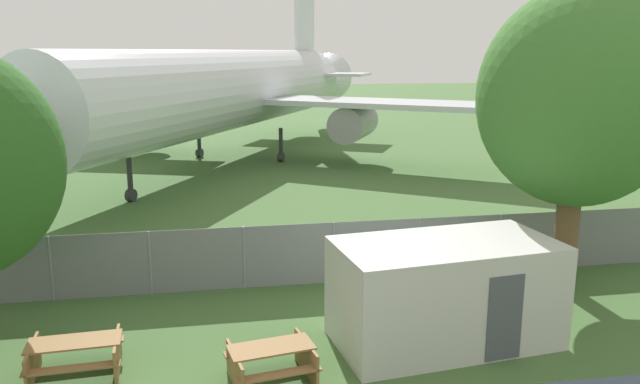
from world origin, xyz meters
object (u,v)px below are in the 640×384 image
Objects in this scene: portable_cabin at (445,292)px; picnic_bench_near_cabin at (271,360)px; tree_left_of_cabin at (579,98)px; airplane at (230,91)px; picnic_bench_open_grass at (75,354)px.

portable_cabin reaches higher than picnic_bench_near_cabin.
tree_left_of_cabin is (4.55, 2.60, 4.13)m from portable_cabin.
tree_left_of_cabin is (8.41, -22.06, 1.03)m from airplane.
airplane is at bearing 89.52° from picnic_bench_near_cabin.
picnic_bench_near_cabin and picnic_bench_open_grass have the same top height.
portable_cabin is at bearing 36.33° from airplane.
tree_left_of_cabin is at bearing 48.30° from airplane.
picnic_bench_open_grass is at bearing 174.40° from portable_cabin.
airplane reaches higher than portable_cabin.
portable_cabin is at bearing -150.21° from tree_left_of_cabin.
airplane reaches higher than picnic_bench_near_cabin.
portable_cabin is 2.70× the size of picnic_bench_open_grass.
airplane is 25.47m from picnic_bench_open_grass.
airplane is 26.07m from picnic_bench_near_cabin.
picnic_bench_open_grass is at bearing 166.49° from picnic_bench_near_cabin.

